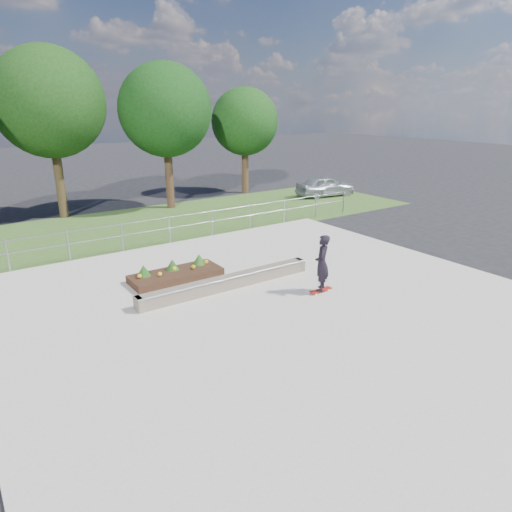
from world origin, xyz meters
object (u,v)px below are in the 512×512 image
Objects in this scene: grind_ledge at (228,282)px; parked_car at (325,186)px; planter_bed at (175,273)px; skateboarder at (322,263)px.

parked_car reaches higher than grind_ledge.
grind_ledge is 16.16m from parked_car.
parked_car is (12.99, 9.61, 0.38)m from grind_ledge.
planter_bed is 1.65× the size of skateboarder.
skateboarder reaches higher than grind_ledge.
planter_bed is 4.87m from skateboarder.
grind_ledge is 2.00× the size of planter_bed.
parked_car is (13.99, 7.89, 0.40)m from planter_bed.
skateboarder is 0.48× the size of parked_car.
grind_ledge is at bearing -59.82° from planter_bed.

